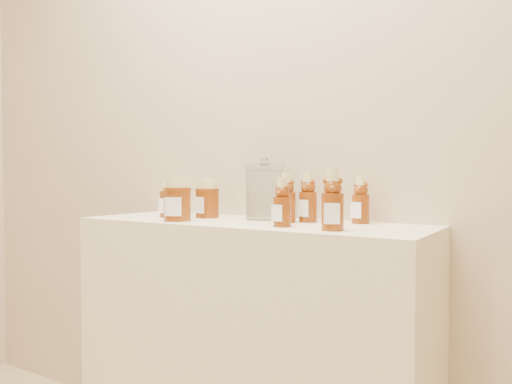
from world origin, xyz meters
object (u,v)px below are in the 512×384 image
Objects in this scene: honey_jar_left at (171,200)px; display_table at (249,355)px; bear_bottle_front_left at (282,199)px; glass_canister at (264,189)px; bear_bottle_back_left at (287,194)px.

display_table is at bearing -7.75° from honey_jar_left.
glass_canister is (-0.17, 0.18, 0.02)m from bear_bottle_front_left.
bear_bottle_back_left is 0.88× the size of glass_canister.
bear_bottle_back_left is 0.14m from bear_bottle_front_left.
display_table is at bearing -166.75° from bear_bottle_back_left.
honey_jar_left is at bearing -164.61° from glass_canister.
bear_bottle_back_left is at bearing -24.22° from glass_canister.
glass_canister reaches higher than bear_bottle_back_left.
honey_jar_left is at bearing 177.23° from bear_bottle_front_left.
display_table is 5.72× the size of glass_canister.
bear_bottle_front_left is 1.30× the size of honey_jar_left.
bear_bottle_back_left is 1.43× the size of honey_jar_left.
bear_bottle_back_left reaches higher than display_table.
glass_canister is (0.35, 0.10, 0.04)m from honey_jar_left.
bear_bottle_front_left is 0.25m from glass_canister.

